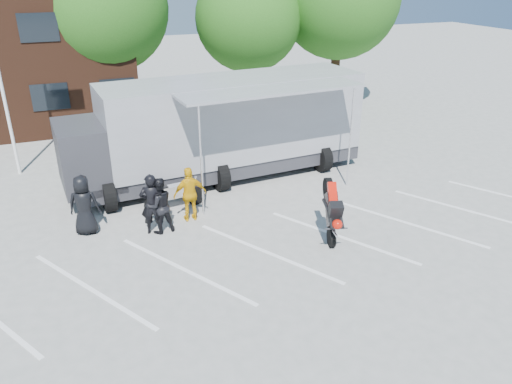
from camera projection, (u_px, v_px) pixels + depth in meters
ground at (275, 272)px, 13.21m from camera, size 100.00×100.00×0.00m
parking_bay_lines at (260, 253)px, 14.05m from camera, size 18.09×13.33×0.01m
flagpole at (0, 39)px, 17.48m from camera, size 1.61×0.12×8.00m
tree_left at (104, 8)px, 23.77m from camera, size 6.12×6.12×8.64m
tree_mid at (248, 18)px, 25.54m from camera, size 5.44×5.44×7.68m
transporter_truck at (223, 176)px, 19.21m from camera, size 12.08×6.42×3.73m
parked_motorcycle at (176, 209)px, 16.65m from camera, size 2.20×0.99×1.11m
stunt_bike_rider at (326, 235)px, 15.03m from camera, size 1.27×1.88×2.02m
spectator_leather_a at (84, 205)px, 14.79m from camera, size 1.03×0.81×1.85m
spectator_leather_b at (152, 204)px, 14.78m from camera, size 0.79×0.62×1.91m
spectator_leather_c at (159, 206)px, 14.87m from camera, size 0.94×0.79×1.76m
spectator_hivis at (190, 194)px, 15.58m from camera, size 1.05×0.44×1.78m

